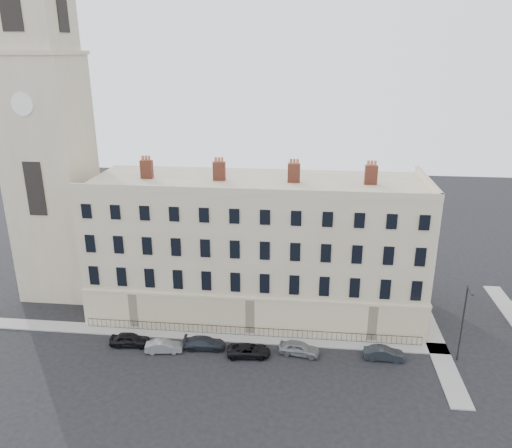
# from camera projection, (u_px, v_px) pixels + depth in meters

# --- Properties ---
(ground) EXTENTS (160.00, 160.00, 0.00)m
(ground) POSITION_uv_depth(u_px,v_px,m) (307.00, 371.00, 46.42)
(ground) COLOR black
(ground) RESTS_ON ground
(terrace) EXTENTS (36.22, 12.22, 17.00)m
(terrace) POSITION_uv_depth(u_px,v_px,m) (257.00, 246.00, 55.78)
(terrace) COLOR tan
(terrace) RESTS_ON ground
(church_tower) EXTENTS (8.00, 8.13, 44.00)m
(church_tower) POSITION_uv_depth(u_px,v_px,m) (48.00, 140.00, 56.42)
(church_tower) COLOR tan
(church_tower) RESTS_ON ground
(pavement_terrace) EXTENTS (48.00, 2.00, 0.12)m
(pavement_terrace) POSITION_uv_depth(u_px,v_px,m) (211.00, 336.00, 52.10)
(pavement_terrace) COLOR gray
(pavement_terrace) RESTS_ON ground
(pavement_east_return) EXTENTS (2.00, 24.00, 0.12)m
(pavement_east_return) POSITION_uv_depth(u_px,v_px,m) (431.00, 333.00, 52.60)
(pavement_east_return) COLOR gray
(pavement_east_return) RESTS_ON ground
(railings) EXTENTS (35.00, 0.04, 0.96)m
(railings) POSITION_uv_depth(u_px,v_px,m) (250.00, 332.00, 51.91)
(railings) COLOR black
(railings) RESTS_ON ground
(car_a) EXTENTS (4.08, 1.88, 1.35)m
(car_a) POSITION_uv_depth(u_px,v_px,m) (130.00, 340.00, 50.25)
(car_a) COLOR black
(car_a) RESTS_ON ground
(car_b) EXTENTS (3.78, 1.79, 1.20)m
(car_b) POSITION_uv_depth(u_px,v_px,m) (164.00, 346.00, 49.25)
(car_b) COLOR slate
(car_b) RESTS_ON ground
(car_c) EXTENTS (4.28, 1.94, 1.22)m
(car_c) POSITION_uv_depth(u_px,v_px,m) (205.00, 343.00, 49.78)
(car_c) COLOR #20252B
(car_c) RESTS_ON ground
(car_d) EXTENTS (4.41, 2.37, 1.18)m
(car_d) POSITION_uv_depth(u_px,v_px,m) (249.00, 351.00, 48.57)
(car_d) COLOR black
(car_d) RESTS_ON ground
(car_e) EXTENTS (4.20, 2.20, 1.36)m
(car_e) POSITION_uv_depth(u_px,v_px,m) (299.00, 348.00, 48.79)
(car_e) COLOR slate
(car_e) RESTS_ON ground
(car_f) EXTENTS (3.83, 1.36, 1.26)m
(car_f) POSITION_uv_depth(u_px,v_px,m) (384.00, 354.00, 48.02)
(car_f) COLOR black
(car_f) RESTS_ON ground
(streetlamp) EXTENTS (0.27, 1.73, 7.97)m
(streetlamp) POSITION_uv_depth(u_px,v_px,m) (463.00, 320.00, 46.56)
(streetlamp) COLOR #27272B
(streetlamp) RESTS_ON ground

